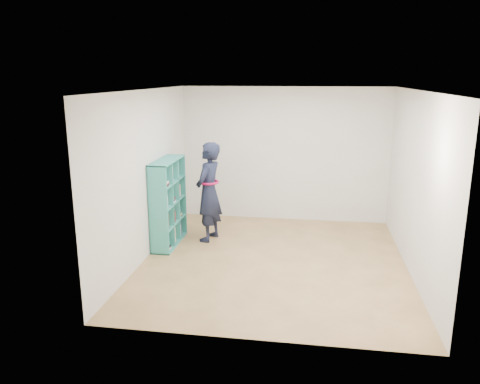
# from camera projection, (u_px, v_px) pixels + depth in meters

# --- Properties ---
(floor) EXTENTS (4.50, 4.50, 0.00)m
(floor) POSITION_uv_depth(u_px,v_px,m) (274.00, 261.00, 7.26)
(floor) COLOR olive
(floor) RESTS_ON ground
(ceiling) EXTENTS (4.50, 4.50, 0.00)m
(ceiling) POSITION_uv_depth(u_px,v_px,m) (277.00, 90.00, 6.62)
(ceiling) COLOR white
(ceiling) RESTS_ON wall_back
(wall_left) EXTENTS (0.02, 4.50, 2.60)m
(wall_left) POSITION_uv_depth(u_px,v_px,m) (146.00, 175.00, 7.24)
(wall_left) COLOR beige
(wall_left) RESTS_ON floor
(wall_right) EXTENTS (0.02, 4.50, 2.60)m
(wall_right) POSITION_uv_depth(u_px,v_px,m) (416.00, 184.00, 6.64)
(wall_right) COLOR beige
(wall_right) RESTS_ON floor
(wall_back) EXTENTS (4.00, 0.02, 2.60)m
(wall_back) POSITION_uv_depth(u_px,v_px,m) (285.00, 155.00, 9.09)
(wall_back) COLOR beige
(wall_back) RESTS_ON floor
(wall_front) EXTENTS (4.00, 0.02, 2.60)m
(wall_front) POSITION_uv_depth(u_px,v_px,m) (257.00, 227.00, 4.78)
(wall_front) COLOR beige
(wall_front) RESTS_ON floor
(bookshelf) EXTENTS (0.32, 1.09, 1.46)m
(bookshelf) POSITION_uv_depth(u_px,v_px,m) (167.00, 204.00, 7.85)
(bookshelf) COLOR teal
(bookshelf) RESTS_ON floor
(person) EXTENTS (0.54, 0.70, 1.72)m
(person) POSITION_uv_depth(u_px,v_px,m) (209.00, 192.00, 8.01)
(person) COLOR black
(person) RESTS_ON floor
(smartphone) EXTENTS (0.01, 0.10, 0.12)m
(smartphone) POSITION_uv_depth(u_px,v_px,m) (204.00, 184.00, 8.12)
(smartphone) COLOR silver
(smartphone) RESTS_ON person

